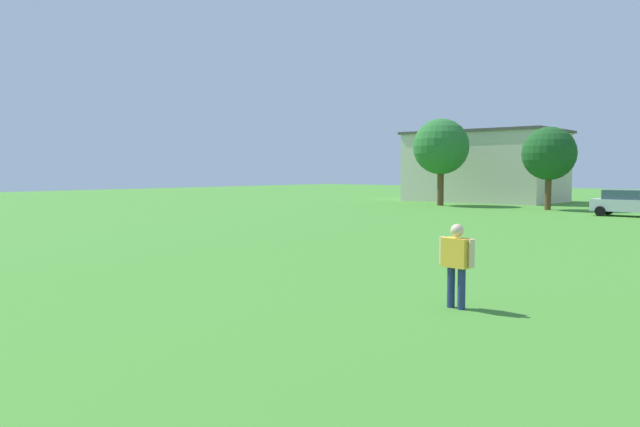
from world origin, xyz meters
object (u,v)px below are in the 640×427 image
tree_far_left (441,147)px  adult_bystander (457,258)px  tree_left (549,154)px  parked_car_silver_0 (628,203)px

tree_far_left → adult_bystander: bearing=-60.5°
adult_bystander → tree_left: (-10.42, 34.35, 3.10)m
parked_car_silver_0 → adult_bystander: bearing=-82.4°
adult_bystander → parked_car_silver_0: 31.17m
adult_bystander → tree_left: bearing=113.8°
adult_bystander → tree_left: size_ratio=0.29×
parked_car_silver_0 → tree_left: bearing=151.2°
adult_bystander → tree_far_left: 39.80m
parked_car_silver_0 → tree_left: 7.90m
tree_left → adult_bystander: bearing=-73.1°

